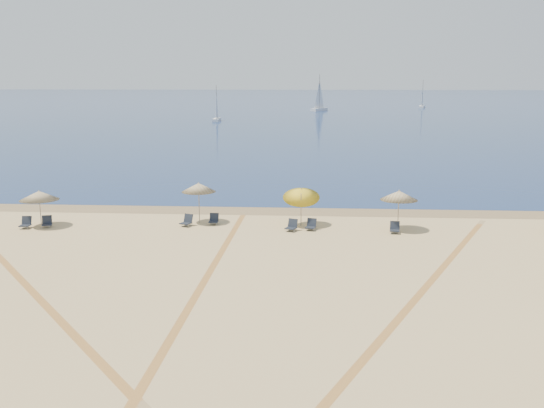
{
  "coord_description": "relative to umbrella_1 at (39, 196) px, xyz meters",
  "views": [
    {
      "loc": [
        2.36,
        -16.7,
        8.97
      ],
      "look_at": [
        0.0,
        20.0,
        1.3
      ],
      "focal_mm": 40.31,
      "sensor_mm": 36.0,
      "label": 1
    }
  ],
  "objects": [
    {
      "name": "ground",
      "position": [
        14.1,
        -18.67,
        -1.92
      ],
      "size": [
        160.0,
        160.0,
        0.0
      ],
      "primitive_type": "plane",
      "color": "tan",
      "rests_on": "ground"
    },
    {
      "name": "ocean",
      "position": [
        14.1,
        206.33,
        -1.91
      ],
      "size": [
        500.0,
        500.0,
        0.0
      ],
      "primitive_type": "plane",
      "color": "#0C2151",
      "rests_on": "ground"
    },
    {
      "name": "wet_sand",
      "position": [
        14.1,
        5.33,
        -1.91
      ],
      "size": [
        500.0,
        500.0,
        0.0
      ],
      "primitive_type": "plane",
      "color": "olive",
      "rests_on": "ground"
    },
    {
      "name": "umbrella_1",
      "position": [
        0.0,
        0.0,
        0.0
      ],
      "size": [
        2.34,
        2.34,
        2.26
      ],
      "color": "gray",
      "rests_on": "ground"
    },
    {
      "name": "umbrella_2",
      "position": [
        9.51,
        1.59,
        0.32
      ],
      "size": [
        2.13,
        2.13,
        2.58
      ],
      "color": "gray",
      "rests_on": "ground"
    },
    {
      "name": "umbrella_3",
      "position": [
        15.9,
        1.18,
        0.1
      ],
      "size": [
        2.25,
        2.3,
        2.69
      ],
      "color": "gray",
      "rests_on": "ground"
    },
    {
      "name": "umbrella_4",
      "position": [
        21.7,
        0.52,
        0.18
      ],
      "size": [
        2.22,
        2.22,
        2.44
      ],
      "color": "gray",
      "rests_on": "ground"
    },
    {
      "name": "chair_2",
      "position": [
        -0.72,
        -0.52,
        -1.6
      ],
      "size": [
        0.61,
        0.71,
        0.71
      ],
      "rotation": [
        0.0,
        0.0,
        0.03
      ],
      "color": "black",
      "rests_on": "ground"
    },
    {
      "name": "chair_3",
      "position": [
        0.45,
        -0.19,
        -1.61
      ],
      "size": [
        0.77,
        0.83,
        0.7
      ],
      "rotation": [
        0.0,
        0.0,
        0.35
      ],
      "color": "black",
      "rests_on": "ground"
    },
    {
      "name": "chair_4",
      "position": [
        8.91,
        0.64,
        -1.6
      ],
      "size": [
        0.83,
        0.88,
        0.72
      ],
      "rotation": [
        0.0,
        0.0,
        -0.42
      ],
      "color": "black",
      "rests_on": "ground"
    },
    {
      "name": "chair_5",
      "position": [
        10.48,
        1.19,
        -1.62
      ],
      "size": [
        0.58,
        0.67,
        0.68
      ],
      "rotation": [
        0.0,
        0.0,
        -0.03
      ],
      "color": "black",
      "rests_on": "ground"
    },
    {
      "name": "chair_6",
      "position": [
        15.37,
        -0.16,
        -1.61
      ],
      "size": [
        0.8,
        0.85,
        0.7
      ],
      "rotation": [
        0.0,
        0.0,
        -0.41
      ],
      "color": "black",
      "rests_on": "ground"
    },
    {
      "name": "chair_7",
      "position": [
        16.52,
        0.12,
        -1.62
      ],
      "size": [
        0.72,
        0.79,
        0.68
      ],
      "rotation": [
        0.0,
        0.0,
        -0.27
      ],
      "color": "black",
      "rests_on": "ground"
    },
    {
      "name": "chair_8",
      "position": [
        21.42,
        -0.29,
        -1.62
      ],
      "size": [
        0.64,
        0.73,
        0.68
      ],
      "rotation": [
        0.0,
        0.0,
        -0.13
      ],
      "color": "black",
      "rests_on": "ground"
    },
    {
      "name": "sailboat_0",
      "position": [
        18.5,
        131.56,
        1.03
      ],
      "size": [
        4.74,
        6.47,
        9.73
      ],
      "rotation": [
        0.0,
        0.0,
        -0.53
      ],
      "color": "white",
      "rests_on": "ocean"
    },
    {
      "name": "sailboat_1",
      "position": [
        49.11,
        149.98,
        0.55
      ],
      "size": [
        2.82,
        5.64,
        8.14
      ],
      "rotation": [
        0.0,
        0.0,
        -0.27
      ],
      "color": "white",
      "rests_on": "ocean"
    },
    {
      "name": "sailboat_2",
      "position": [
        -3.16,
        91.21,
        0.29
      ],
      "size": [
        1.35,
        4.91,
        7.28
      ],
      "rotation": [
        0.0,
        0.0,
        0.02
      ],
      "color": "white",
      "rests_on": "ocean"
    },
    {
      "name": "tire_tracks",
      "position": [
        12.13,
        -9.29,
        -1.91
      ],
      "size": [
        57.1,
        40.25,
        0.0
      ],
      "color": "tan",
      "rests_on": "ground"
    }
  ]
}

